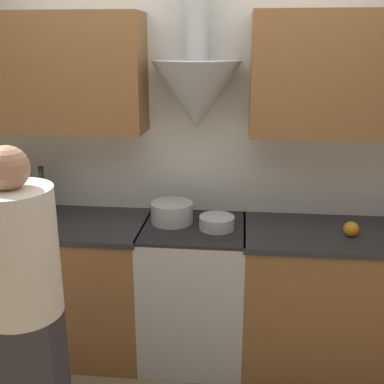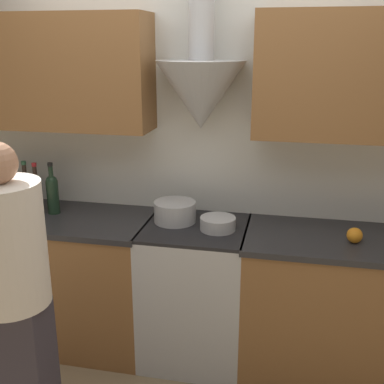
{
  "view_description": "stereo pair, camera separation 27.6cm",
  "coord_description": "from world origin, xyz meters",
  "px_view_note": "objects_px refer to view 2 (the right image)",
  "views": [
    {
      "loc": [
        0.28,
        -2.37,
        1.98
      ],
      "look_at": [
        0.0,
        0.26,
        1.15
      ],
      "focal_mm": 45.0,
      "sensor_mm": 36.0,
      "label": 1
    },
    {
      "loc": [
        0.55,
        -2.33,
        1.98
      ],
      "look_at": [
        0.0,
        0.26,
        1.15
      ],
      "focal_mm": 45.0,
      "sensor_mm": 36.0,
      "label": 2
    }
  ],
  "objects_px": {
    "wine_bottle_6": "(53,192)",
    "orange_fruit": "(355,235)",
    "stove_range": "(195,292)",
    "wine_bottle_5": "(37,193)",
    "wine_bottle_3": "(12,191)",
    "person_foreground_left": "(12,297)",
    "stock_pot": "(175,212)",
    "mixing_bowl": "(218,223)",
    "wine_bottle_4": "(27,192)",
    "wine_bottle_2": "(2,191)"
  },
  "relations": [
    {
      "from": "wine_bottle_6",
      "to": "orange_fruit",
      "type": "relative_size",
      "value": 3.88
    },
    {
      "from": "stove_range",
      "to": "wine_bottle_5",
      "type": "height_order",
      "value": "wine_bottle_5"
    },
    {
      "from": "wine_bottle_6",
      "to": "wine_bottle_3",
      "type": "bearing_deg",
      "value": -177.26
    },
    {
      "from": "orange_fruit",
      "to": "person_foreground_left",
      "type": "distance_m",
      "value": 1.81
    },
    {
      "from": "stock_pot",
      "to": "mixing_bowl",
      "type": "xyz_separation_m",
      "value": [
        0.28,
        -0.08,
        -0.03
      ]
    },
    {
      "from": "wine_bottle_4",
      "to": "orange_fruit",
      "type": "xyz_separation_m",
      "value": [
        2.06,
        -0.1,
        -0.09
      ]
    },
    {
      "from": "wine_bottle_3",
      "to": "stock_pot",
      "type": "distance_m",
      "value": 1.1
    },
    {
      "from": "wine_bottle_5",
      "to": "wine_bottle_6",
      "type": "distance_m",
      "value": 0.1
    },
    {
      "from": "wine_bottle_3",
      "to": "stock_pot",
      "type": "relative_size",
      "value": 1.31
    },
    {
      "from": "wine_bottle_2",
      "to": "wine_bottle_3",
      "type": "distance_m",
      "value": 0.08
    },
    {
      "from": "stove_range",
      "to": "mixing_bowl",
      "type": "distance_m",
      "value": 0.51
    },
    {
      "from": "stock_pot",
      "to": "orange_fruit",
      "type": "bearing_deg",
      "value": -6.17
    },
    {
      "from": "wine_bottle_2",
      "to": "wine_bottle_4",
      "type": "distance_m",
      "value": 0.18
    },
    {
      "from": "wine_bottle_2",
      "to": "stock_pot",
      "type": "relative_size",
      "value": 1.24
    },
    {
      "from": "wine_bottle_2",
      "to": "wine_bottle_3",
      "type": "bearing_deg",
      "value": -8.32
    },
    {
      "from": "wine_bottle_2",
      "to": "person_foreground_left",
      "type": "xyz_separation_m",
      "value": [
        0.67,
        -0.99,
        -0.16
      ]
    },
    {
      "from": "wine_bottle_4",
      "to": "stock_pot",
      "type": "height_order",
      "value": "wine_bottle_4"
    },
    {
      "from": "stove_range",
      "to": "person_foreground_left",
      "type": "relative_size",
      "value": 0.57
    },
    {
      "from": "stove_range",
      "to": "wine_bottle_4",
      "type": "height_order",
      "value": "wine_bottle_4"
    },
    {
      "from": "wine_bottle_6",
      "to": "stock_pot",
      "type": "distance_m",
      "value": 0.82
    },
    {
      "from": "wine_bottle_2",
      "to": "wine_bottle_5",
      "type": "height_order",
      "value": "wine_bottle_5"
    },
    {
      "from": "wine_bottle_4",
      "to": "stove_range",
      "type": "bearing_deg",
      "value": -1.87
    },
    {
      "from": "wine_bottle_3",
      "to": "orange_fruit",
      "type": "bearing_deg",
      "value": -2.34
    },
    {
      "from": "wine_bottle_3",
      "to": "wine_bottle_5",
      "type": "bearing_deg",
      "value": -2.8
    },
    {
      "from": "stove_range",
      "to": "wine_bottle_3",
      "type": "relative_size",
      "value": 2.65
    },
    {
      "from": "mixing_bowl",
      "to": "orange_fruit",
      "type": "bearing_deg",
      "value": -2.57
    },
    {
      "from": "stove_range",
      "to": "wine_bottle_2",
      "type": "bearing_deg",
      "value": 178.29
    },
    {
      "from": "wine_bottle_3",
      "to": "wine_bottle_6",
      "type": "relative_size",
      "value": 1.0
    },
    {
      "from": "stove_range",
      "to": "person_foreground_left",
      "type": "height_order",
      "value": "person_foreground_left"
    },
    {
      "from": "wine_bottle_4",
      "to": "orange_fruit",
      "type": "distance_m",
      "value": 2.07
    },
    {
      "from": "stove_range",
      "to": "wine_bottle_5",
      "type": "bearing_deg",
      "value": 179.0
    },
    {
      "from": "wine_bottle_3",
      "to": "mixing_bowl",
      "type": "xyz_separation_m",
      "value": [
        1.38,
        -0.05,
        -0.1
      ]
    },
    {
      "from": "wine_bottle_5",
      "to": "wine_bottle_2",
      "type": "bearing_deg",
      "value": 175.47
    },
    {
      "from": "stove_range",
      "to": "orange_fruit",
      "type": "distance_m",
      "value": 1.05
    },
    {
      "from": "wine_bottle_5",
      "to": "person_foreground_left",
      "type": "bearing_deg",
      "value": -67.59
    },
    {
      "from": "wine_bottle_6",
      "to": "mixing_bowl",
      "type": "distance_m",
      "value": 1.11
    },
    {
      "from": "stove_range",
      "to": "wine_bottle_4",
      "type": "distance_m",
      "value": 1.28
    },
    {
      "from": "wine_bottle_6",
      "to": "orange_fruit",
      "type": "xyz_separation_m",
      "value": [
        1.88,
        -0.1,
        -0.1
      ]
    },
    {
      "from": "orange_fruit",
      "to": "wine_bottle_6",
      "type": "bearing_deg",
      "value": 176.9
    },
    {
      "from": "wine_bottle_3",
      "to": "mixing_bowl",
      "type": "bearing_deg",
      "value": -2.21
    },
    {
      "from": "wine_bottle_3",
      "to": "wine_bottle_4",
      "type": "bearing_deg",
      "value": 5.7
    },
    {
      "from": "mixing_bowl",
      "to": "orange_fruit",
      "type": "relative_size",
      "value": 2.43
    },
    {
      "from": "mixing_bowl",
      "to": "orange_fruit",
      "type": "distance_m",
      "value": 0.78
    },
    {
      "from": "wine_bottle_3",
      "to": "person_foreground_left",
      "type": "bearing_deg",
      "value": -59.23
    },
    {
      "from": "mixing_bowl",
      "to": "orange_fruit",
      "type": "xyz_separation_m",
      "value": [
        0.78,
        -0.03,
        0.0
      ]
    },
    {
      "from": "wine_bottle_4",
      "to": "person_foreground_left",
      "type": "xyz_separation_m",
      "value": [
        0.48,
        -0.99,
        -0.17
      ]
    },
    {
      "from": "wine_bottle_6",
      "to": "stock_pot",
      "type": "bearing_deg",
      "value": 0.93
    },
    {
      "from": "wine_bottle_3",
      "to": "stock_pot",
      "type": "bearing_deg",
      "value": 1.39
    },
    {
      "from": "wine_bottle_5",
      "to": "stock_pot",
      "type": "distance_m",
      "value": 0.92
    },
    {
      "from": "wine_bottle_6",
      "to": "mixing_bowl",
      "type": "xyz_separation_m",
      "value": [
        1.1,
        -0.07,
        -0.1
      ]
    }
  ]
}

